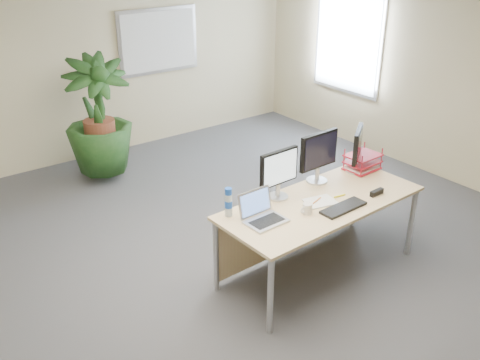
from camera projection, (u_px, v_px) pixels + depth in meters
floor at (261, 286)px, 5.06m from camera, size 8.00×8.00×0.00m
back_wall at (82, 65)px, 7.38m from camera, size 7.00×0.04×2.70m
whiteboard at (159, 41)px, 7.92m from camera, size 1.30×0.04×0.95m
window at (348, 41)px, 7.94m from camera, size 0.04×1.30×1.55m
desk at (312, 212)px, 5.12m from camera, size 2.04×0.91×0.77m
floor_plant at (100, 127)px, 6.87m from camera, size 0.94×0.94×1.50m
monitor_left at (279, 171)px, 4.92m from camera, size 0.43×0.19×0.48m
monitor_right at (319, 154)px, 5.22m from camera, size 0.47×0.21×0.52m
monitor_dark at (357, 148)px, 5.45m from camera, size 0.37×0.28×0.47m
laptop at (262, 214)px, 4.63m from camera, size 0.36×0.32×0.25m
keyboard at (343, 208)px, 4.82m from camera, size 0.48×0.17×0.03m
coffee_mug at (307, 209)px, 4.74m from camera, size 0.12×0.09×0.10m
spiral_notebook at (320, 202)px, 4.95m from camera, size 0.32×0.27×0.01m
orange_pen at (317, 200)px, 4.94m from camera, size 0.14×0.05×0.01m
yellow_highlighter at (340, 196)px, 5.05m from camera, size 0.13×0.04×0.02m
water_bottle at (229, 203)px, 4.67m from camera, size 0.07×0.07×0.27m
letter_tray at (362, 163)px, 5.58m from camera, size 0.36×0.28×0.16m
stapler at (377, 192)px, 5.07m from camera, size 0.16×0.05×0.05m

